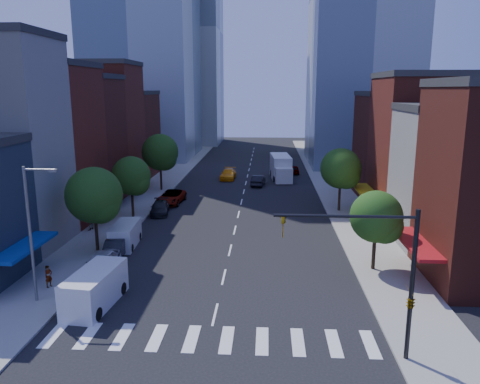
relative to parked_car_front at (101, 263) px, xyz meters
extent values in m
plane|color=black|center=(9.50, -6.30, -0.80)|extent=(220.00, 220.00, 0.00)
cube|color=gray|center=(-3.00, 33.70, -0.72)|extent=(5.00, 120.00, 0.15)
cube|color=gray|center=(22.00, 33.70, -0.72)|extent=(5.00, 120.00, 0.15)
cube|color=silver|center=(9.50, -9.30, -0.79)|extent=(19.00, 3.00, 0.01)
cube|color=maroon|center=(-11.50, 14.20, 7.20)|extent=(12.00, 9.00, 16.00)
cube|color=#541D15|center=(-11.50, 22.70, 6.70)|extent=(12.00, 8.00, 15.00)
cube|color=maroon|center=(-11.50, 31.20, 7.70)|extent=(12.00, 9.00, 17.00)
cube|color=#541D15|center=(-11.50, 40.70, 5.70)|extent=(12.00, 10.00, 13.00)
cube|color=#BCB7AE|center=(30.50, 8.70, 5.20)|extent=(12.00, 8.00, 12.00)
cube|color=maroon|center=(30.50, 17.70, 6.70)|extent=(12.00, 10.00, 15.00)
cube|color=#541D15|center=(30.50, 27.70, 5.70)|extent=(12.00, 10.00, 13.00)
cube|color=#9EA5AD|center=(-8.50, 88.70, 27.20)|extent=(18.00, 18.00, 56.00)
cylinder|color=black|center=(20.00, -10.80, 3.35)|extent=(0.24, 0.24, 8.00)
cylinder|color=black|center=(16.50, -10.80, 6.95)|extent=(7.00, 0.16, 0.16)
imported|color=gold|center=(13.50, -10.80, 6.35)|extent=(0.22, 0.18, 1.10)
imported|color=gold|center=(20.00, -10.80, 2.55)|extent=(0.48, 2.24, 0.90)
cylinder|color=slate|center=(-2.50, -5.30, 3.85)|extent=(0.20, 0.20, 9.00)
cylinder|color=slate|center=(-1.50, -5.30, 8.15)|extent=(2.00, 0.14, 0.14)
cube|color=slate|center=(-0.60, -5.30, 8.10)|extent=(0.50, 0.25, 0.18)
cylinder|color=black|center=(-2.00, 4.70, 1.31)|extent=(0.28, 0.28, 3.92)
sphere|color=#184814|center=(-2.00, 4.70, 4.25)|extent=(4.80, 4.80, 4.80)
sphere|color=#184814|center=(-1.40, 4.40, 3.55)|extent=(3.36, 3.36, 3.36)
cylinder|color=black|center=(-2.00, 15.70, 1.17)|extent=(0.28, 0.28, 3.64)
sphere|color=#184814|center=(-2.00, 15.70, 3.90)|extent=(4.20, 4.20, 4.20)
sphere|color=#184814|center=(-1.40, 15.40, 3.25)|extent=(2.94, 2.94, 2.94)
cylinder|color=black|center=(-2.00, 29.70, 1.45)|extent=(0.28, 0.28, 4.20)
sphere|color=#184814|center=(-2.00, 29.70, 4.60)|extent=(5.00, 5.00, 5.00)
sphere|color=#184814|center=(-1.40, 29.40, 3.85)|extent=(3.50, 3.50, 3.50)
cylinder|color=black|center=(21.00, 1.70, 1.03)|extent=(0.28, 0.28, 3.36)
sphere|color=#184814|center=(21.00, 1.70, 3.55)|extent=(4.00, 4.00, 4.00)
sphere|color=#184814|center=(21.60, 1.40, 2.95)|extent=(2.80, 2.80, 2.80)
cylinder|color=black|center=(21.00, 19.70, 1.31)|extent=(0.28, 0.28, 3.92)
sphere|color=#184814|center=(21.00, 19.70, 4.25)|extent=(4.60, 4.60, 4.60)
sphere|color=#184814|center=(21.60, 19.40, 3.55)|extent=(3.22, 3.22, 3.22)
imported|color=#B4B4B9|center=(0.00, 0.00, 0.00)|extent=(2.13, 4.77, 1.59)
imported|color=black|center=(0.00, 3.20, -0.06)|extent=(2.06, 4.63, 1.48)
imported|color=#999999|center=(0.88, 22.41, 0.01)|extent=(3.11, 6.00, 1.61)
imported|color=black|center=(0.59, 17.48, -0.10)|extent=(2.60, 5.03, 1.40)
cube|color=white|center=(1.57, -5.45, 0.38)|extent=(2.78, 5.80, 2.36)
cube|color=black|center=(1.36, -7.57, 0.72)|extent=(2.18, 1.32, 1.01)
cylinder|color=black|center=(0.38, -7.25, -0.40)|extent=(0.36, 0.88, 0.85)
cylinder|color=black|center=(2.39, -7.45, -0.40)|extent=(0.36, 0.88, 0.85)
cylinder|color=black|center=(0.75, -3.45, -0.40)|extent=(0.36, 0.88, 0.85)
cylinder|color=black|center=(2.76, -3.65, -0.40)|extent=(0.36, 0.88, 0.85)
cube|color=silver|center=(0.00, 6.36, 0.22)|extent=(2.23, 4.95, 2.03)
cube|color=black|center=(0.11, 4.52, 0.51)|extent=(1.85, 1.07, 0.87)
cylinder|color=black|center=(-0.77, 4.66, -0.46)|extent=(0.29, 0.75, 0.74)
cylinder|color=black|center=(0.97, 4.76, -0.46)|extent=(0.29, 0.75, 0.74)
cylinder|color=black|center=(-0.97, 7.95, -0.46)|extent=(0.29, 0.75, 0.74)
cylinder|color=black|center=(0.77, 8.05, -0.46)|extent=(0.29, 0.75, 0.74)
imported|color=#FFA00D|center=(6.59, 38.74, -0.01)|extent=(2.44, 5.50, 1.57)
imported|color=black|center=(11.39, 34.02, -0.04)|extent=(2.17, 4.78, 1.52)
imported|color=#999999|center=(17.18, 44.23, -0.11)|extent=(1.74, 4.09, 1.38)
cube|color=silver|center=(14.78, 39.87, 1.04)|extent=(3.37, 7.66, 3.67)
cube|color=silver|center=(15.15, 35.52, 0.47)|extent=(2.69, 2.27, 2.30)
cylinder|color=black|center=(13.81, 36.33, -0.28)|extent=(0.43, 1.06, 1.03)
cylinder|color=black|center=(16.33, 36.54, -0.28)|extent=(0.43, 1.06, 1.03)
cylinder|color=black|center=(13.38, 41.48, -0.28)|extent=(0.43, 1.06, 1.03)
cylinder|color=black|center=(15.90, 41.69, -0.28)|extent=(0.43, 1.06, 1.03)
imported|color=#999999|center=(-2.65, -3.14, 0.15)|extent=(0.60, 0.69, 1.59)
imported|color=#999999|center=(-4.88, 10.43, 0.14)|extent=(0.79, 0.90, 1.57)
camera|label=1|loc=(12.65, -33.17, 13.06)|focal=35.00mm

